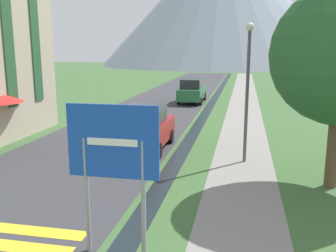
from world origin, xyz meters
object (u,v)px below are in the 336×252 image
(streetlamp, at_px, (248,81))
(parked_car_near, at_px, (144,128))
(road_sign, at_px, (113,157))
(parked_car_far, at_px, (192,91))

(streetlamp, bearing_deg, parked_car_near, 167.55)
(road_sign, bearing_deg, parked_car_far, 93.84)
(parked_car_near, distance_m, streetlamp, 4.64)
(road_sign, height_order, streetlamp, streetlamp)
(road_sign, relative_size, parked_car_far, 0.69)
(parked_car_far, bearing_deg, road_sign, -86.16)
(parked_car_near, xyz_separation_m, parked_car_far, (0.06, 13.89, 0.00))
(parked_car_far, xyz_separation_m, streetlamp, (4.00, -14.79, 2.05))
(parked_car_near, bearing_deg, streetlamp, -12.45)
(road_sign, height_order, parked_car_far, road_sign)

